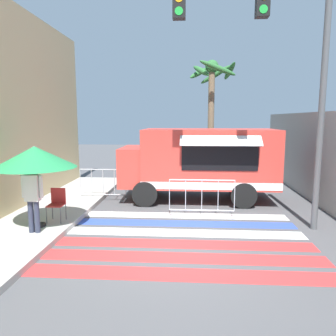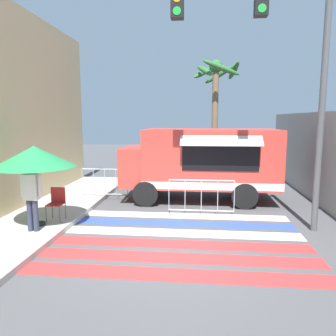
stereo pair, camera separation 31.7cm
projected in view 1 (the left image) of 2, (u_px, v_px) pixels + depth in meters
The scene contains 11 objects.
ground_plane at pixel (175, 248), 7.39m from camera, with size 60.00×60.00×0.00m, color #4C4C4F.
concrete_wall_right at pixel (336, 164), 9.80m from camera, with size 0.20×16.00×3.13m.
crosswalk_painted at pixel (176, 238), 8.01m from camera, with size 6.40×4.36×0.01m.
food_truck at pixel (197, 160), 11.63m from camera, with size 5.41×2.70×2.54m.
traffic_signal_pole at pixel (266, 40), 8.07m from camera, with size 4.68×0.29×6.66m.
patio_umbrella at pixel (35, 157), 8.18m from camera, with size 2.05×2.05×2.07m.
folding_chair at pixel (57, 201), 8.85m from camera, with size 0.40×0.40×0.89m.
vendor_person at pixel (33, 194), 7.86m from camera, with size 0.53×0.22×1.68m.
barricade_front at pixel (202, 199), 9.68m from camera, with size 1.94×0.44×1.14m.
barricade_side at pixel (103, 185), 11.70m from camera, with size 1.68×0.44×1.14m.
palm_tree at pixel (212, 92), 14.95m from camera, with size 2.16×2.24×5.53m.
Camera 1 is at (0.31, -7.03, 2.89)m, focal length 35.00 mm.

